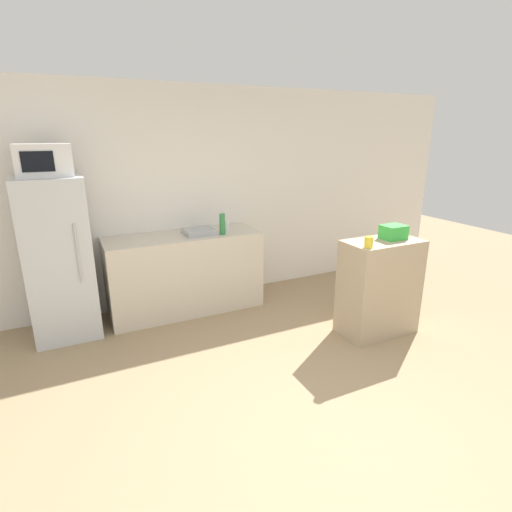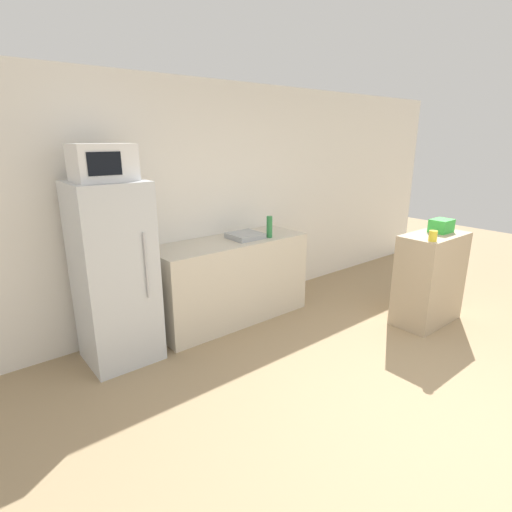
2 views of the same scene
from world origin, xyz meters
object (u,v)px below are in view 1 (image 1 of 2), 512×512
at_px(bottle_short, 227,226).
at_px(jar, 369,242).
at_px(microwave, 44,160).
at_px(refrigerator, 59,259).
at_px(basket, 393,232).
at_px(bottle_tall, 222,224).

bearing_deg(bottle_short, jar, -61.52).
relative_size(microwave, bottle_short, 3.77).
relative_size(refrigerator, basket, 6.97).
distance_m(basket, jar, 0.47).
distance_m(microwave, bottle_tall, 1.89).
xyz_separation_m(microwave, bottle_tall, (1.73, -0.12, -0.76)).
height_order(refrigerator, basket, refrigerator).
relative_size(bottle_tall, bottle_short, 1.89).
bearing_deg(bottle_short, bottle_tall, -131.30).
xyz_separation_m(bottle_tall, bottle_short, (0.10, 0.11, -0.06)).
height_order(microwave, bottle_short, microwave).
bearing_deg(microwave, bottle_tall, -4.09).
bearing_deg(jar, microwave, 149.92).
distance_m(microwave, jar, 3.16).
bearing_deg(refrigerator, microwave, -108.45).
height_order(refrigerator, microwave, microwave).
bearing_deg(jar, bottle_tall, 123.25).
height_order(bottle_short, jar, jar).
relative_size(microwave, basket, 2.04).
height_order(refrigerator, bottle_short, refrigerator).
height_order(microwave, bottle_tall, microwave).
bearing_deg(bottle_tall, basket, -42.75).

